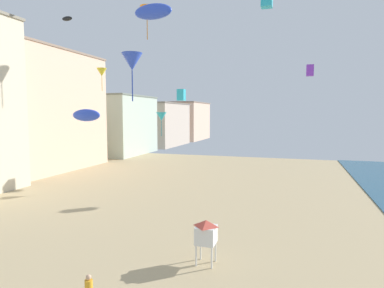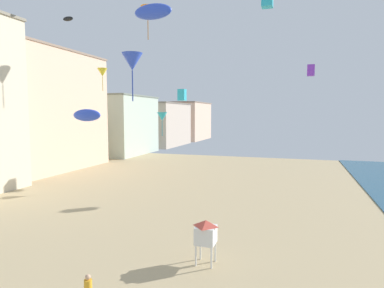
{
  "view_description": "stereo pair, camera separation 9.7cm",
  "coord_description": "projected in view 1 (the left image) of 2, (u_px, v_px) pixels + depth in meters",
  "views": [
    {
      "loc": [
        11.34,
        -5.17,
        8.51
      ],
      "look_at": [
        4.79,
        15.28,
        6.56
      ],
      "focal_mm": 30.65,
      "sensor_mm": 36.0,
      "label": 1
    },
    {
      "loc": [
        11.43,
        -5.14,
        8.51
      ],
      "look_at": [
        4.79,
        15.28,
        6.56
      ],
      "focal_mm": 30.65,
      "sensor_mm": 36.0,
      "label": 2
    }
  ],
  "objects": [
    {
      "name": "kite_black_parafoil",
      "position": [
        67.0,
        19.0,
        36.14
      ],
      "size": [
        1.29,
        0.36,
        0.5
      ],
      "color": "black"
    },
    {
      "name": "boardwalk_hotel_far",
      "position": [
        110.0,
        125.0,
        70.91
      ],
      "size": [
        15.41,
        16.13,
        12.46
      ],
      "color": "#B7C6B2",
      "rests_on": "ground"
    },
    {
      "name": "kite_cyan_box",
      "position": [
        181.0,
        95.0,
        42.82
      ],
      "size": [
        0.94,
        0.94,
        1.48
      ],
      "color": "#2DB7CC"
    },
    {
      "name": "boardwalk_hotel_furthest",
      "position": [
        178.0,
        121.0,
        110.85
      ],
      "size": [
        17.8,
        19.67,
        12.45
      ],
      "color": "beige",
      "rests_on": "ground"
    },
    {
      "name": "kite_blue_parafoil",
      "position": [
        86.0,
        115.0,
        29.14
      ],
      "size": [
        2.79,
        0.78,
        1.09
      ],
      "color": "blue"
    },
    {
      "name": "lifeguard_stand",
      "position": [
        206.0,
        232.0,
        18.54
      ],
      "size": [
        1.1,
        1.1,
        2.55
      ],
      "rotation": [
        0.0,
        0.0,
        -0.35
      ],
      "color": "white",
      "rests_on": "ground"
    },
    {
      "name": "boardwalk_hotel_mid",
      "position": [
        38.0,
        111.0,
        50.97
      ],
      "size": [
        13.39,
        18.25,
        18.01
      ],
      "color": "beige",
      "rests_on": "ground"
    },
    {
      "name": "kite_yellow_delta",
      "position": [
        102.0,
        72.0,
        34.74
      ],
      "size": [
        1.05,
        1.05,
        2.4
      ],
      "color": "yellow"
    },
    {
      "name": "kite_blue_parafoil_2",
      "position": [
        153.0,
        12.0,
        18.72
      ],
      "size": [
        2.29,
        0.64,
        0.89
      ],
      "color": "blue"
    },
    {
      "name": "kite_blue_delta",
      "position": [
        132.0,
        62.0,
        23.51
      ],
      "size": [
        1.51,
        1.51,
        3.44
      ],
      "color": "blue"
    },
    {
      "name": "kite_cyan_delta",
      "position": [
        161.0,
        117.0,
        38.82
      ],
      "size": [
        1.24,
        1.24,
        2.82
      ],
      "color": "#2DB7CC"
    },
    {
      "name": "kite_orange_delta",
      "position": [
        147.0,
        12.0,
        40.03
      ],
      "size": [
        1.75,
        1.75,
        3.98
      ],
      "color": "orange"
    },
    {
      "name": "boardwalk_hotel_distant",
      "position": [
        150.0,
        124.0,
        90.06
      ],
      "size": [
        17.02,
        19.34,
        11.57
      ],
      "color": "#C6B29E",
      "rests_on": "ground"
    },
    {
      "name": "kite_purple_box",
      "position": [
        310.0,
        70.0,
        37.49
      ],
      "size": [
        0.8,
        0.8,
        1.26
      ],
      "color": "purple"
    }
  ]
}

